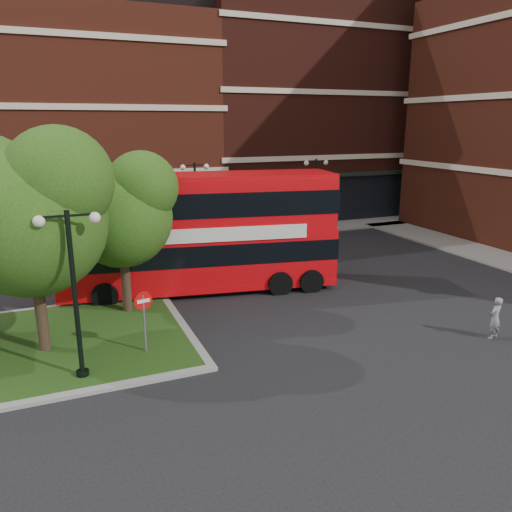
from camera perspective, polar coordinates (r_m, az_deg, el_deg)
name	(u,v)px	position (r m, az deg, el deg)	size (l,w,h in m)	color
ground	(260,351)	(16.67, 0.42, -10.77)	(120.00, 120.00, 0.00)	black
pavement_far	(157,241)	(31.71, -11.22, 1.64)	(44.00, 3.00, 0.12)	slate
terrace_far_left	(9,126)	(37.89, -26.43, 13.15)	(26.00, 12.00, 14.00)	maroon
terrace_far_right	(304,113)	(42.72, 5.48, 15.99)	(18.00, 12.00, 16.00)	#471911
tree_island_west	(25,207)	(16.61, -24.88, 5.11)	(5.40, 4.71, 7.21)	#2D2116
tree_island_east	(118,206)	(19.26, -15.48, 5.49)	(4.46, 3.90, 6.29)	#2D2116
lamp_island	(74,288)	(14.72, -20.07, -3.43)	(1.72, 0.36, 5.00)	black
lamp_far_left	(196,200)	(29.72, -6.91, 6.37)	(1.72, 0.36, 5.00)	black
lamp_far_right	(315,193)	(32.75, 6.79, 7.18)	(1.72, 0.36, 5.00)	black
bus	(199,225)	(21.74, -6.53, 3.55)	(12.10, 4.67, 4.51)	red
woman	(495,318)	(19.14, 25.66, -6.40)	(0.54, 0.36, 1.49)	gray
car_silver	(37,242)	(30.54, -23.70, 1.50)	(1.81, 4.50, 1.53)	#A8ABAF
car_white	(296,227)	(32.49, 4.59, 3.28)	(1.39, 3.98, 1.31)	silver
no_entry_sign	(144,310)	(16.17, -12.72, -6.08)	(0.59, 0.18, 2.15)	slate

